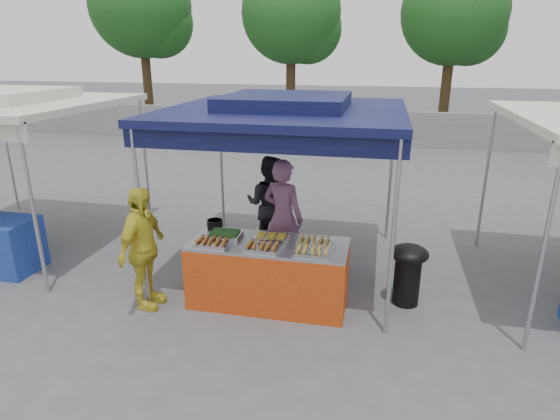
% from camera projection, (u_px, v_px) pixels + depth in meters
% --- Properties ---
extents(ground_plane, '(80.00, 80.00, 0.00)m').
position_uv_depth(ground_plane, '(270.00, 299.00, 6.24)').
color(ground_plane, '#4F4E51').
extents(back_wall, '(40.00, 0.25, 1.20)m').
position_uv_depth(back_wall, '(344.00, 128.00, 16.21)').
color(back_wall, slate).
rests_on(back_wall, ground_plane).
extents(main_canopy, '(3.20, 3.20, 2.57)m').
position_uv_depth(main_canopy, '(286.00, 110.00, 6.37)').
color(main_canopy, '#A4A4AA').
rests_on(main_canopy, ground_plane).
extents(tree_0, '(3.92, 3.92, 6.73)m').
position_uv_depth(tree_0, '(145.00, 10.00, 18.11)').
color(tree_0, '#382915').
rests_on(tree_0, ground_plane).
extents(tree_1, '(3.68, 3.65, 6.27)m').
position_uv_depth(tree_1, '(295.00, 17.00, 17.17)').
color(tree_1, '#382915').
rests_on(tree_1, ground_plane).
extents(tree_2, '(3.64, 3.61, 6.20)m').
position_uv_depth(tree_2, '(458.00, 17.00, 16.15)').
color(tree_2, '#382915').
rests_on(tree_2, ground_plane).
extents(vendor_table, '(2.00, 0.80, 0.85)m').
position_uv_depth(vendor_table, '(268.00, 273.00, 6.01)').
color(vendor_table, '#A9360F').
rests_on(vendor_table, ground_plane).
extents(food_tray_fl, '(0.42, 0.30, 0.07)m').
position_uv_depth(food_tray_fl, '(212.00, 243.00, 5.78)').
color(food_tray_fl, '#AFAFB3').
rests_on(food_tray_fl, vendor_table).
extents(food_tray_fm, '(0.42, 0.30, 0.07)m').
position_uv_depth(food_tray_fm, '(262.00, 247.00, 5.64)').
color(food_tray_fm, '#AFAFB3').
rests_on(food_tray_fm, vendor_table).
extents(food_tray_fr, '(0.42, 0.30, 0.07)m').
position_uv_depth(food_tray_fr, '(312.00, 252.00, 5.52)').
color(food_tray_fr, '#AFAFB3').
rests_on(food_tray_fr, vendor_table).
extents(food_tray_bl, '(0.42, 0.30, 0.07)m').
position_uv_depth(food_tray_bl, '(225.00, 234.00, 6.05)').
color(food_tray_bl, '#AFAFB3').
rests_on(food_tray_bl, vendor_table).
extents(food_tray_bm, '(0.42, 0.30, 0.07)m').
position_uv_depth(food_tray_bm, '(271.00, 237.00, 5.96)').
color(food_tray_bm, '#AFAFB3').
rests_on(food_tray_bm, vendor_table).
extents(food_tray_br, '(0.42, 0.30, 0.07)m').
position_uv_depth(food_tray_br, '(314.00, 242.00, 5.80)').
color(food_tray_br, '#AFAFB3').
rests_on(food_tray_br, vendor_table).
extents(cooking_pot, '(0.21, 0.21, 0.12)m').
position_uv_depth(cooking_pot, '(215.00, 224.00, 6.32)').
color(cooking_pot, black).
rests_on(cooking_pot, vendor_table).
extents(skewer_cup, '(0.07, 0.07, 0.09)m').
position_uv_depth(skewer_cup, '(257.00, 245.00, 5.69)').
color(skewer_cup, '#A4A4AA').
rests_on(skewer_cup, vendor_table).
extents(wok_burner, '(0.49, 0.49, 0.82)m').
position_uv_depth(wok_burner, '(408.00, 269.00, 5.98)').
color(wok_burner, black).
rests_on(wok_burner, ground_plane).
extents(crate_left, '(0.55, 0.38, 0.33)m').
position_uv_depth(crate_left, '(254.00, 267.00, 6.76)').
color(crate_left, navy).
rests_on(crate_left, ground_plane).
extents(crate_right, '(0.49, 0.34, 0.29)m').
position_uv_depth(crate_right, '(309.00, 276.00, 6.53)').
color(crate_right, navy).
rests_on(crate_right, ground_plane).
extents(crate_stacked, '(0.49, 0.34, 0.29)m').
position_uv_depth(crate_stacked, '(310.00, 257.00, 6.43)').
color(crate_stacked, navy).
rests_on(crate_stacked, crate_right).
extents(vendor_woman, '(0.73, 0.60, 1.72)m').
position_uv_depth(vendor_woman, '(283.00, 218.00, 6.71)').
color(vendor_woman, '#784C6A').
rests_on(vendor_woman, ground_plane).
extents(helper_man, '(0.81, 0.65, 1.59)m').
position_uv_depth(helper_man, '(269.00, 204.00, 7.52)').
color(helper_man, black).
rests_on(helper_man, ground_plane).
extents(customer_person, '(0.44, 0.96, 1.59)m').
position_uv_depth(customer_person, '(143.00, 249.00, 5.82)').
color(customer_person, gold).
rests_on(customer_person, ground_plane).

